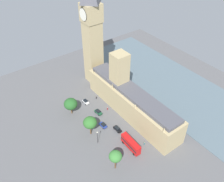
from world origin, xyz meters
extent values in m
plane|color=#565659|center=(0.00, 0.00, 0.00)|extent=(139.50, 139.50, 0.00)
cube|color=slate|center=(-33.92, 0.00, 0.12)|extent=(41.66, 125.55, 0.25)
cube|color=tan|center=(-2.00, 0.00, 6.08)|extent=(11.74, 56.20, 12.15)
cube|color=tan|center=(-2.00, -10.12, 14.25)|extent=(7.06, 7.06, 28.50)
cube|color=#4C4C54|center=(-2.00, 0.00, 12.95)|extent=(8.93, 53.96, 1.60)
cone|color=tan|center=(3.47, -25.29, 13.24)|extent=(1.20, 1.20, 2.17)
cone|color=tan|center=(3.47, -8.43, 13.64)|extent=(1.20, 1.20, 2.98)
cone|color=tan|center=(3.47, 8.43, 13.28)|extent=(1.20, 1.20, 2.26)
cone|color=tan|center=(3.47, 25.29, 13.25)|extent=(1.20, 1.20, 2.19)
cube|color=tan|center=(-2.88, -34.10, 17.56)|extent=(7.97, 7.97, 35.11)
cube|color=tan|center=(-2.88, -34.10, 39.71)|extent=(8.77, 8.77, 9.19)
cylinder|color=silver|center=(1.66, -34.10, 39.71)|extent=(0.25, 6.06, 6.06)
torus|color=black|center=(1.66, -34.10, 39.71)|extent=(0.24, 6.30, 6.30)
cylinder|color=silver|center=(-2.88, -38.63, 39.71)|extent=(6.06, 0.25, 6.06)
torus|color=black|center=(-2.88, -38.63, 39.71)|extent=(6.30, 0.24, 6.30)
cube|color=silver|center=(12.34, -19.41, 0.72)|extent=(2.05, 4.13, 0.75)
cube|color=black|center=(12.35, -19.61, 1.42)|extent=(1.64, 2.34, 0.65)
cylinder|color=black|center=(11.44, -18.18, 0.34)|extent=(0.30, 0.70, 0.68)
cylinder|color=black|center=(13.05, -18.07, 0.34)|extent=(0.30, 0.70, 0.68)
cylinder|color=black|center=(11.62, -20.74, 0.34)|extent=(0.30, 0.70, 0.68)
cylinder|color=black|center=(13.23, -20.63, 0.34)|extent=(0.30, 0.70, 0.68)
cube|color=#19472D|center=(11.50, -9.11, 0.72)|extent=(2.16, 4.43, 0.75)
cube|color=black|center=(11.51, -9.32, 1.42)|extent=(1.73, 2.52, 0.65)
cylinder|color=black|center=(10.55, -7.79, 0.34)|extent=(0.29, 0.70, 0.68)
cylinder|color=black|center=(12.26, -7.67, 0.34)|extent=(0.29, 0.70, 0.68)
cylinder|color=black|center=(10.73, -10.54, 0.34)|extent=(0.29, 0.70, 0.68)
cylinder|color=black|center=(12.44, -10.43, 0.34)|extent=(0.29, 0.70, 0.68)
cube|color=navy|center=(14.59, -0.62, 0.72)|extent=(2.12, 4.21, 0.75)
cube|color=black|center=(14.58, -0.42, 1.42)|extent=(1.71, 2.39, 0.65)
cylinder|color=black|center=(15.53, -1.89, 0.34)|extent=(0.29, 0.69, 0.68)
cylinder|color=black|center=(13.80, -1.99, 0.34)|extent=(0.29, 0.69, 0.68)
cylinder|color=black|center=(15.38, 0.74, 0.34)|extent=(0.29, 0.69, 0.68)
cylinder|color=black|center=(13.65, 0.64, 0.34)|extent=(0.29, 0.69, 0.68)
cube|color=black|center=(10.74, 5.34, 0.72)|extent=(1.74, 4.54, 0.75)
cube|color=black|center=(10.74, 5.12, 1.42)|extent=(1.45, 2.55, 0.65)
cylinder|color=black|center=(9.96, 6.78, 0.34)|extent=(0.26, 0.68, 0.68)
cylinder|color=black|center=(11.50, 6.80, 0.34)|extent=(0.26, 0.68, 0.68)
cylinder|color=black|center=(9.98, 3.89, 0.34)|extent=(0.26, 0.68, 0.68)
cylinder|color=black|center=(11.52, 3.90, 0.34)|extent=(0.26, 0.68, 0.68)
cube|color=red|center=(12.31, 16.49, 2.65)|extent=(2.85, 10.58, 4.20)
cube|color=black|center=(12.31, 16.49, 2.73)|extent=(2.89, 10.18, 0.70)
cylinder|color=black|center=(13.33, 12.78, 0.55)|extent=(0.39, 1.11, 1.10)
cylinder|color=black|center=(11.04, 12.86, 0.55)|extent=(0.39, 1.11, 1.10)
cylinder|color=black|center=(13.58, 20.13, 0.55)|extent=(0.39, 1.11, 1.10)
cylinder|color=black|center=(11.28, 20.20, 0.55)|extent=(0.39, 1.11, 1.10)
cylinder|color=#336B60|center=(6.43, 18.68, 0.71)|extent=(0.65, 0.65, 1.41)
sphere|color=tan|center=(6.43, 18.68, 1.55)|extent=(0.27, 0.27, 0.27)
cube|color=navy|center=(6.60, 18.92, 0.78)|extent=(0.33, 0.27, 0.25)
cylinder|color=black|center=(6.04, -19.01, 0.68)|extent=(0.56, 0.56, 1.36)
sphere|color=tan|center=(6.04, -19.01, 1.50)|extent=(0.26, 0.26, 0.26)
cube|color=gray|center=(6.12, -19.29, 0.75)|extent=(0.33, 0.18, 0.24)
cylinder|color=maroon|center=(6.34, -8.55, 0.64)|extent=(0.53, 0.53, 1.28)
sphere|color=beige|center=(6.34, -8.55, 1.41)|extent=(0.25, 0.25, 0.25)
cube|color=gray|center=(6.07, -8.62, 0.71)|extent=(0.17, 0.31, 0.23)
cylinder|color=brown|center=(21.82, -17.07, 1.79)|extent=(0.56, 0.56, 3.58)
ellipsoid|color=#235623|center=(21.82, -17.07, 6.00)|extent=(6.45, 6.45, 5.49)
cylinder|color=brown|center=(21.53, -0.27, 2.41)|extent=(0.56, 0.56, 4.82)
ellipsoid|color=#2D6628|center=(21.53, -0.27, 7.09)|extent=(6.05, 6.05, 5.14)
cylinder|color=brown|center=(23.41, 20.41, 2.74)|extent=(0.56, 0.56, 5.48)
ellipsoid|color=#387533|center=(23.41, 20.41, 7.38)|extent=(5.07, 5.07, 4.31)
cylinder|color=black|center=(21.93, 5.92, 3.20)|extent=(0.18, 0.18, 6.40)
sphere|color=#F2EAC6|center=(21.93, 5.92, 6.68)|extent=(0.56, 0.56, 0.56)
camera|label=1|loc=(58.11, 65.03, 84.13)|focal=39.40mm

